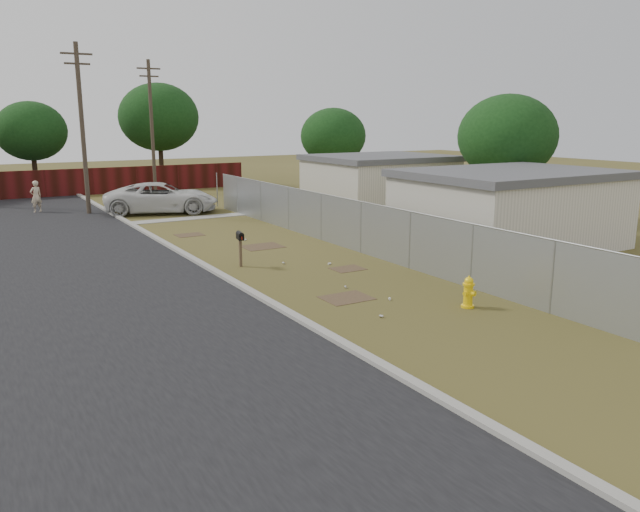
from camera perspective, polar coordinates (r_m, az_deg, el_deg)
ground at (r=22.77m, az=-2.73°, el=-0.53°), size 120.00×120.00×0.00m
street at (r=28.37m, az=-22.82°, el=1.13°), size 15.10×60.00×0.12m
chainlink_fence at (r=25.04m, az=2.47°, el=2.53°), size 0.10×27.06×2.02m
privacy_fence at (r=45.03m, az=-25.08°, el=5.94°), size 30.00×0.12×1.80m
utility_poles at (r=40.84m, az=-21.62°, el=11.04°), size 12.60×8.24×9.00m
houses at (r=30.54m, az=10.74°, el=5.58°), size 9.30×17.24×3.10m
horizon_trees at (r=44.61m, az=-16.43°, el=11.36°), size 33.32×31.94×7.78m
fire_hydrant at (r=17.69m, az=13.42°, el=-3.28°), size 0.45×0.45×0.91m
mailbox at (r=21.99m, az=-7.31°, el=1.56°), size 0.27×0.55×1.26m
pickup_truck at (r=35.52m, az=-14.28°, el=5.18°), size 6.64×4.69×1.68m
pedestrian at (r=38.10m, az=-24.53°, el=4.97°), size 0.75×0.63×1.75m
scattered_litter at (r=20.81m, az=0.11°, el=-1.65°), size 2.10×11.63×0.07m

